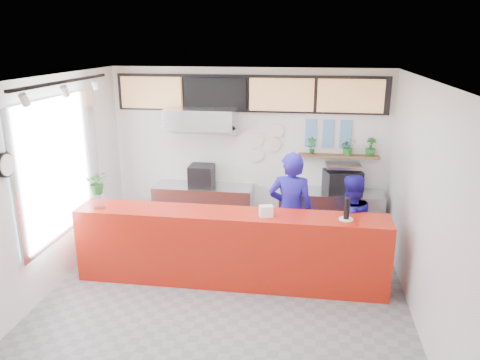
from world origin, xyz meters
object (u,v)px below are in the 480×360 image
Objects in this scene: staff_center at (291,212)px; staff_right at (349,226)px; panini_oven at (202,176)px; service_counter at (230,248)px; pepper_mill at (347,208)px; espresso_machine at (342,181)px.

staff_right is (0.87, -0.07, -0.15)m from staff_center.
panini_oven is 0.23× the size of staff_center.
service_counter is 2.39× the size of staff_center.
pepper_mill is (1.62, -0.03, 0.72)m from service_counter.
panini_oven is (-0.83, 1.80, 0.54)m from service_counter.
staff_center is at bearing -36.99° from panini_oven.
service_counter is 10.50× the size of panini_oven.
pepper_mill reaches higher than espresso_machine.
service_counter is 1.80m from staff_right.
service_counter is at bearing 38.46° from staff_center.
pepper_mill is (2.45, -1.83, 0.17)m from panini_oven.
pepper_mill reaches higher than panini_oven.
pepper_mill is at bearing 147.32° from staff_center.
staff_center is (1.67, -1.24, -0.15)m from panini_oven.
staff_center is 1.19× the size of staff_right.
staff_right is (2.54, -1.30, -0.30)m from panini_oven.
panini_oven reaches higher than service_counter.
pepper_mill is at bearing -107.09° from espresso_machine.
pepper_mill reaches higher than service_counter.
service_counter is 14.83× the size of pepper_mill.
staff_right reaches higher than service_counter.
pepper_mill is (0.78, -0.59, 0.32)m from staff_center.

